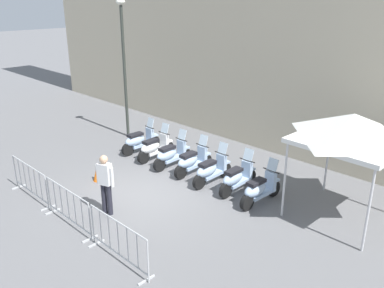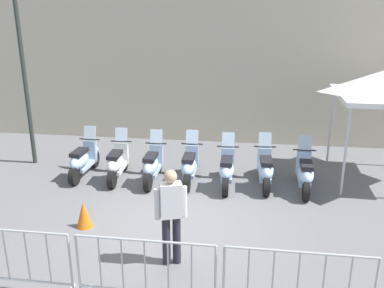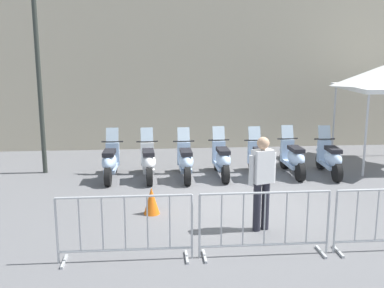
% 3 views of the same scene
% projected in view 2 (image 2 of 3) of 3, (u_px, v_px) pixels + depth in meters
% --- Properties ---
extents(ground_plane, '(120.00, 120.00, 0.00)m').
position_uv_depth(ground_plane, '(175.00, 222.00, 8.53)').
color(ground_plane, slate).
extents(motorcycle_0, '(0.56, 1.72, 1.24)m').
position_uv_depth(motorcycle_0, '(83.00, 161.00, 10.71)').
color(motorcycle_0, black).
rests_on(motorcycle_0, ground).
extents(motorcycle_1, '(0.56, 1.73, 1.24)m').
position_uv_depth(motorcycle_1, '(117.00, 163.00, 10.54)').
color(motorcycle_1, black).
rests_on(motorcycle_1, ground).
extents(motorcycle_2, '(0.56, 1.72, 1.24)m').
position_uv_depth(motorcycle_2, '(152.00, 165.00, 10.37)').
color(motorcycle_2, black).
rests_on(motorcycle_2, ground).
extents(motorcycle_3, '(0.56, 1.72, 1.24)m').
position_uv_depth(motorcycle_3, '(190.00, 166.00, 10.33)').
color(motorcycle_3, black).
rests_on(motorcycle_3, ground).
extents(motorcycle_4, '(0.56, 1.72, 1.24)m').
position_uv_depth(motorcycle_4, '(227.00, 169.00, 10.11)').
color(motorcycle_4, black).
rests_on(motorcycle_4, ground).
extents(motorcycle_5, '(0.56, 1.73, 1.24)m').
position_uv_depth(motorcycle_5, '(265.00, 169.00, 10.11)').
color(motorcycle_5, black).
rests_on(motorcycle_5, ground).
extents(motorcycle_6, '(0.56, 1.72, 1.24)m').
position_uv_depth(motorcycle_6, '(305.00, 173.00, 9.86)').
color(motorcycle_6, black).
rests_on(motorcycle_6, ground).
extents(barrier_segment_0, '(2.10, 0.50, 1.07)m').
position_uv_depth(barrier_segment_0, '(7.00, 260.00, 6.31)').
color(barrier_segment_0, '#B2B5B7').
rests_on(barrier_segment_0, ground).
extents(barrier_segment_1, '(2.10, 0.50, 1.07)m').
position_uv_depth(barrier_segment_1, '(145.00, 272.00, 6.02)').
color(barrier_segment_1, '#B2B5B7').
rests_on(barrier_segment_1, ground).
extents(barrier_segment_2, '(2.10, 0.50, 1.07)m').
position_uv_depth(barrier_segment_2, '(297.00, 285.00, 5.73)').
color(barrier_segment_2, '#B2B5B7').
rests_on(barrier_segment_2, ground).
extents(street_lamp, '(0.36, 0.36, 5.51)m').
position_uv_depth(street_lamp, '(20.00, 44.00, 10.83)').
color(street_lamp, '#2D332D').
rests_on(street_lamp, ground).
extents(officer_near_row_end, '(0.52, 0.34, 1.73)m').
position_uv_depth(officer_near_row_end, '(171.00, 212.00, 6.84)').
color(officer_near_row_end, '#23232D').
rests_on(officer_near_row_end, ground).
extents(traffic_cone, '(0.32, 0.32, 0.55)m').
position_uv_depth(traffic_cone, '(84.00, 214.00, 8.25)').
color(traffic_cone, orange).
rests_on(traffic_cone, ground).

